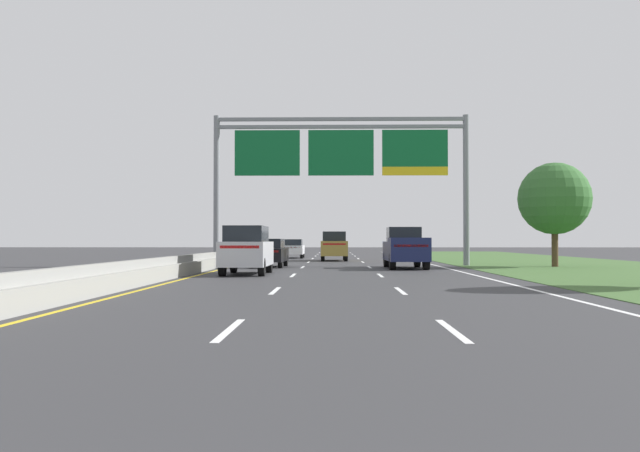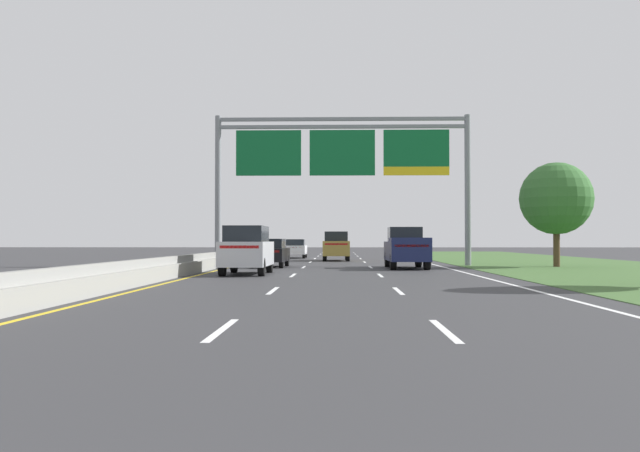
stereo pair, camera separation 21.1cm
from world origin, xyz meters
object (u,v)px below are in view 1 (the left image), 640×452
(overhead_sign_gantry, at_px, (341,159))
(car_silver_left_lane_suv, at_px, (247,249))
(pickup_truck_navy, at_px, (405,248))
(car_white_left_lane_sedan, at_px, (293,248))
(car_gold_centre_lane_suv, at_px, (334,246))
(roadside_tree_mid, at_px, (555,199))
(car_black_left_lane_sedan, at_px, (269,252))

(overhead_sign_gantry, height_order, car_silver_left_lane_suv, overhead_sign_gantry)
(pickup_truck_navy, relative_size, car_silver_left_lane_suv, 1.15)
(car_white_left_lane_sedan, height_order, car_gold_centre_lane_suv, car_gold_centre_lane_suv)
(overhead_sign_gantry, bearing_deg, car_silver_left_lane_suv, -111.87)
(car_gold_centre_lane_suv, relative_size, roadside_tree_mid, 0.81)
(overhead_sign_gantry, relative_size, car_black_left_lane_sedan, 3.39)
(pickup_truck_navy, xyz_separation_m, car_white_left_lane_sedan, (-7.24, 21.43, -0.26))
(overhead_sign_gantry, height_order, pickup_truck_navy, overhead_sign_gantry)
(car_gold_centre_lane_suv, xyz_separation_m, car_black_left_lane_sedan, (-3.63, -12.07, -0.28))
(pickup_truck_navy, relative_size, car_white_left_lane_sedan, 1.23)
(pickup_truck_navy, height_order, car_black_left_lane_sedan, pickup_truck_navy)
(car_gold_centre_lane_suv, bearing_deg, car_silver_left_lane_suv, 168.90)
(car_white_left_lane_sedan, bearing_deg, car_black_left_lane_sedan, 179.47)
(roadside_tree_mid, bearing_deg, car_black_left_lane_sedan, -178.55)
(car_black_left_lane_sedan, bearing_deg, roadside_tree_mid, -87.11)
(car_silver_left_lane_suv, xyz_separation_m, roadside_tree_mid, (16.13, 8.73, 2.71))
(car_silver_left_lane_suv, relative_size, roadside_tree_mid, 0.81)
(car_black_left_lane_sedan, distance_m, roadside_tree_mid, 16.23)
(car_gold_centre_lane_suv, bearing_deg, roadside_tree_mid, -133.96)
(overhead_sign_gantry, relative_size, car_silver_left_lane_suv, 3.20)
(pickup_truck_navy, height_order, car_white_left_lane_sedan, pickup_truck_navy)
(pickup_truck_navy, distance_m, car_gold_centre_lane_suv, 14.23)
(overhead_sign_gantry, distance_m, car_white_left_lane_sedan, 18.83)
(car_white_left_lane_sedan, bearing_deg, overhead_sign_gantry, -167.64)
(car_silver_left_lane_suv, xyz_separation_m, car_gold_centre_lane_suv, (3.81, 20.39, 0.00))
(car_white_left_lane_sedan, height_order, car_black_left_lane_sedan, same)
(car_black_left_lane_sedan, relative_size, roadside_tree_mid, 0.76)
(car_white_left_lane_sedan, height_order, roadside_tree_mid, roadside_tree_mid)
(car_white_left_lane_sedan, distance_m, roadside_tree_mid, 25.17)
(overhead_sign_gantry, xyz_separation_m, car_black_left_lane_sedan, (-4.04, -2.19, -5.47))
(overhead_sign_gantry, xyz_separation_m, car_silver_left_lane_suv, (-4.22, -10.51, -5.19))
(overhead_sign_gantry, bearing_deg, pickup_truck_navy, -48.69)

